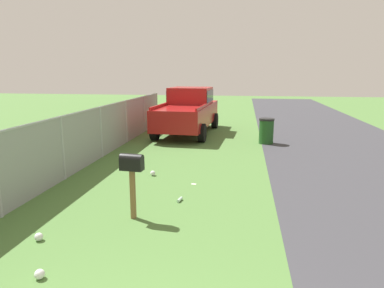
# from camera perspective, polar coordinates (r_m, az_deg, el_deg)

# --- Properties ---
(mailbox) EXTENTS (0.24, 0.46, 1.30)m
(mailbox) POSITION_cam_1_polar(r_m,az_deg,el_deg) (6.68, -9.92, -3.88)
(mailbox) COLOR brown
(mailbox) RESTS_ON ground
(pickup_truck) EXTENTS (5.57, 2.51, 2.09)m
(pickup_truck) POSITION_cam_1_polar(r_m,az_deg,el_deg) (16.02, -0.58, 5.77)
(pickup_truck) COLOR maroon
(pickup_truck) RESTS_ON ground
(trash_bin) EXTENTS (0.59, 0.59, 1.01)m
(trash_bin) POSITION_cam_1_polar(r_m,az_deg,el_deg) (14.01, 12.20, 2.13)
(trash_bin) COLOR #1E4C1E
(trash_bin) RESTS_ON ground
(fence_section) EXTENTS (17.39, 0.07, 1.70)m
(fence_section) POSITION_cam_1_polar(r_m,az_deg,el_deg) (10.70, -17.45, 1.13)
(fence_section) COLOR #9EA3A8
(fence_section) RESTS_ON ground
(litter_bag_midfield_b) EXTENTS (0.14, 0.14, 0.14)m
(litter_bag_midfield_b) POSITION_cam_1_polar(r_m,az_deg,el_deg) (5.52, -23.92, -19.10)
(litter_bag_midfield_b) COLOR silver
(litter_bag_midfield_b) RESTS_ON ground
(litter_wrapper_far_scatter) EXTENTS (0.10, 0.13, 0.01)m
(litter_wrapper_far_scatter) POSITION_cam_1_polar(r_m,az_deg,el_deg) (8.86, 0.29, -6.63)
(litter_wrapper_far_scatter) COLOR silver
(litter_wrapper_far_scatter) RESTS_ON ground
(litter_bottle_near_hydrant) EXTENTS (0.23, 0.11, 0.07)m
(litter_bottle_near_hydrant) POSITION_cam_1_polar(r_m,az_deg,el_deg) (7.75, -2.05, -9.19)
(litter_bottle_near_hydrant) COLOR #B2D8BF
(litter_bottle_near_hydrant) RESTS_ON ground
(litter_bag_by_mailbox) EXTENTS (0.14, 0.14, 0.14)m
(litter_bag_by_mailbox) POSITION_cam_1_polar(r_m,az_deg,el_deg) (6.60, -24.04, -13.86)
(litter_bag_by_mailbox) COLOR silver
(litter_bag_by_mailbox) RESTS_ON ground
(litter_bag_midfield_a) EXTENTS (0.14, 0.14, 0.14)m
(litter_bag_midfield_a) POSITION_cam_1_polar(r_m,az_deg,el_deg) (9.60, -6.51, -4.83)
(litter_bag_midfield_a) COLOR silver
(litter_bag_midfield_a) RESTS_ON ground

